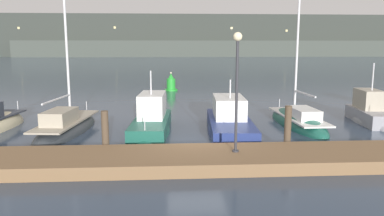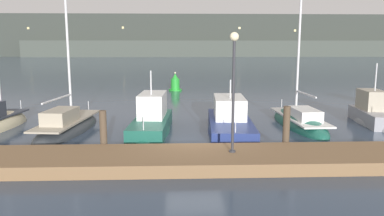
% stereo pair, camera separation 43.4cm
% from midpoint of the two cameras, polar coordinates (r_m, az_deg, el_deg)
% --- Properties ---
extents(ground_plane, '(400.00, 400.00, 0.00)m').
position_cam_midpoint_polar(ground_plane, '(15.90, 1.23, -6.15)').
color(ground_plane, '#2D3D51').
extents(dock, '(44.98, 2.80, 0.45)m').
position_cam_midpoint_polar(dock, '(13.68, 1.81, -7.80)').
color(dock, brown).
rests_on(dock, ground).
extents(mooring_pile_2, '(0.28, 0.28, 1.75)m').
position_cam_midpoint_polar(mooring_pile_2, '(15.32, -12.56, -3.61)').
color(mooring_pile_2, '#4C3D2D').
rests_on(mooring_pile_2, ground).
extents(mooring_pile_3, '(0.28, 0.28, 1.88)m').
position_cam_midpoint_polar(mooring_pile_3, '(15.75, 14.93, -3.11)').
color(mooring_pile_3, '#4C3D2D').
rests_on(mooring_pile_3, ground).
extents(sailboat_berth_4, '(2.58, 6.97, 8.49)m').
position_cam_midpoint_polar(sailboat_berth_4, '(19.86, -17.85, -3.07)').
color(sailboat_berth_4, '#2D3338').
rests_on(sailboat_berth_4, ground).
extents(motorboat_berth_5, '(2.18, 6.26, 3.70)m').
position_cam_midpoint_polar(motorboat_berth_5, '(18.92, -5.51, -2.70)').
color(motorboat_berth_5, '#195647').
rests_on(motorboat_berth_5, ground).
extents(motorboat_berth_6, '(2.65, 7.02, 3.20)m').
position_cam_midpoint_polar(motorboat_berth_6, '(19.11, 6.43, -2.73)').
color(motorboat_berth_6, navy).
rests_on(motorboat_berth_6, ground).
extents(sailboat_berth_7, '(2.06, 6.86, 8.39)m').
position_cam_midpoint_polar(sailboat_berth_7, '(21.18, 16.57, -2.34)').
color(sailboat_berth_7, '#195647').
rests_on(sailboat_berth_7, ground).
extents(motorboat_berth_8, '(2.09, 4.68, 4.03)m').
position_cam_midpoint_polar(motorboat_berth_8, '(23.15, 26.32, -1.46)').
color(motorboat_berth_8, gray).
rests_on(motorboat_berth_8, ground).
extents(channel_buoy, '(1.24, 1.24, 1.79)m').
position_cam_midpoint_polar(channel_buoy, '(35.82, -2.22, 3.68)').
color(channel_buoy, green).
rests_on(channel_buoy, ground).
extents(dock_lamppost, '(0.32, 0.32, 4.31)m').
position_cam_midpoint_polar(dock_lamppost, '(13.36, 7.30, 5.19)').
color(dock_lamppost, '#2D2D33').
rests_on(dock_lamppost, dock).
extents(hillside_backdrop, '(240.00, 23.00, 16.08)m').
position_cam_midpoint_polar(hillside_backdrop, '(152.06, -1.23, 10.72)').
color(hillside_backdrop, '#333833').
rests_on(hillside_backdrop, ground).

